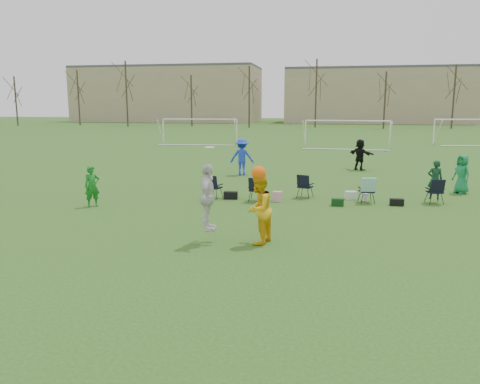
% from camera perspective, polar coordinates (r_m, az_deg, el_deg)
% --- Properties ---
extents(ground, '(260.00, 260.00, 0.00)m').
position_cam_1_polar(ground, '(11.44, -2.55, -8.55)').
color(ground, '#2B4C17').
rests_on(ground, ground).
extents(fielder_green_near, '(0.66, 0.64, 1.54)m').
position_cam_1_polar(fielder_green_near, '(18.25, -17.58, 0.67)').
color(fielder_green_near, '#157820').
rests_on(fielder_green_near, ground).
extents(fielder_blue, '(1.31, 0.81, 1.97)m').
position_cam_1_polar(fielder_blue, '(25.44, 0.24, 4.32)').
color(fielder_blue, blue).
rests_on(fielder_blue, ground).
extents(fielder_green_far, '(0.89, 0.98, 1.69)m').
position_cam_1_polar(fielder_green_far, '(22.14, 25.42, 1.99)').
color(fielder_green_far, '#167C45').
rests_on(fielder_green_far, ground).
extents(fielder_black, '(1.60, 1.52, 1.81)m').
position_cam_1_polar(fielder_black, '(28.19, 14.41, 4.43)').
color(fielder_black, black).
rests_on(fielder_black, ground).
extents(center_contest, '(2.12, 1.31, 2.65)m').
position_cam_1_polar(center_contest, '(12.67, -0.18, -1.43)').
color(center_contest, silver).
rests_on(center_contest, ground).
extents(sideline_setup, '(9.32, 1.93, 1.67)m').
position_cam_1_polar(sideline_setup, '(18.81, 10.97, 0.45)').
color(sideline_setup, '#103A20').
rests_on(sideline_setup, ground).
extents(goal_left, '(7.39, 0.76, 2.46)m').
position_cam_1_polar(goal_left, '(46.28, -4.94, 8.24)').
color(goal_left, white).
rests_on(goal_left, ground).
extents(goal_mid, '(7.40, 0.63, 2.46)m').
position_cam_1_polar(goal_mid, '(42.58, 12.92, 7.82)').
color(goal_mid, white).
rests_on(goal_mid, ground).
extents(goal_right, '(7.35, 1.14, 2.46)m').
position_cam_1_polar(goal_right, '(50.39, 26.56, 7.36)').
color(goal_right, white).
rests_on(goal_right, ground).
extents(tree_line, '(110.28, 3.28, 11.40)m').
position_cam_1_polar(tree_line, '(80.41, 9.37, 11.35)').
color(tree_line, '#382B21').
rests_on(tree_line, ground).
extents(building_row, '(126.00, 16.00, 13.00)m').
position_cam_1_polar(building_row, '(106.62, 13.35, 11.45)').
color(building_row, tan).
rests_on(building_row, ground).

